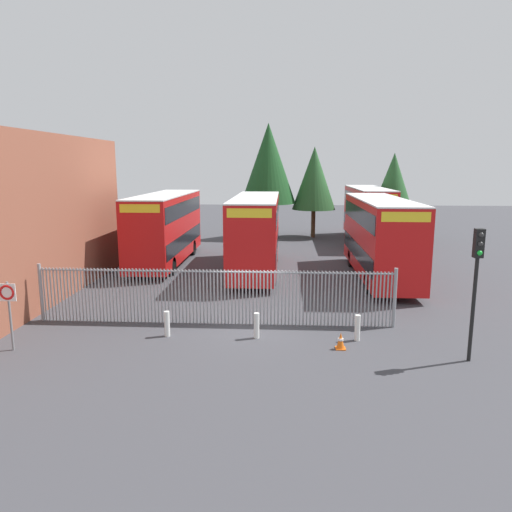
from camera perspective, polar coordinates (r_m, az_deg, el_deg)
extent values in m
plane|color=#3D3D42|center=(26.92, 0.49, -2.59)|extent=(100.00, 100.00, 0.00)
cylinder|color=gray|center=(21.23, -24.15, -4.16)|extent=(0.06, 0.06, 2.20)
cylinder|color=gray|center=(21.17, -23.82, -4.17)|extent=(0.06, 0.06, 2.20)
cylinder|color=gray|center=(21.10, -23.48, -4.19)|extent=(0.06, 0.06, 2.20)
cylinder|color=gray|center=(21.04, -23.13, -4.21)|extent=(0.06, 0.06, 2.20)
cylinder|color=gray|center=(20.98, -22.79, -4.22)|extent=(0.06, 0.06, 2.20)
cylinder|color=gray|center=(20.92, -22.44, -4.24)|extent=(0.06, 0.06, 2.20)
cylinder|color=gray|center=(20.86, -22.09, -4.26)|extent=(0.06, 0.06, 2.20)
cylinder|color=gray|center=(20.80, -21.74, -4.27)|extent=(0.06, 0.06, 2.20)
cylinder|color=gray|center=(20.74, -21.39, -4.29)|extent=(0.06, 0.06, 2.20)
cylinder|color=gray|center=(20.68, -21.04, -4.31)|extent=(0.06, 0.06, 2.20)
cylinder|color=gray|center=(20.62, -20.68, -4.32)|extent=(0.06, 0.06, 2.20)
cylinder|color=gray|center=(20.57, -20.32, -4.34)|extent=(0.06, 0.06, 2.20)
cylinder|color=gray|center=(20.51, -19.96, -4.36)|extent=(0.06, 0.06, 2.20)
cylinder|color=gray|center=(20.46, -19.60, -4.37)|extent=(0.06, 0.06, 2.20)
cylinder|color=gray|center=(20.40, -19.23, -4.39)|extent=(0.06, 0.06, 2.20)
cylinder|color=gray|center=(20.35, -18.87, -4.40)|extent=(0.06, 0.06, 2.20)
cylinder|color=gray|center=(20.30, -18.50, -4.42)|extent=(0.06, 0.06, 2.20)
cylinder|color=gray|center=(20.25, -18.13, -4.43)|extent=(0.06, 0.06, 2.20)
cylinder|color=gray|center=(20.20, -17.76, -4.45)|extent=(0.06, 0.06, 2.20)
cylinder|color=gray|center=(20.15, -17.38, -4.46)|extent=(0.06, 0.06, 2.20)
cylinder|color=gray|center=(20.10, -17.01, -4.48)|extent=(0.06, 0.06, 2.20)
cylinder|color=gray|center=(20.05, -16.63, -4.50)|extent=(0.06, 0.06, 2.20)
cylinder|color=gray|center=(20.00, -16.25, -4.51)|extent=(0.06, 0.06, 2.20)
cylinder|color=gray|center=(19.96, -15.87, -4.53)|extent=(0.06, 0.06, 2.20)
cylinder|color=gray|center=(19.91, -15.48, -4.54)|extent=(0.06, 0.06, 2.20)
cylinder|color=gray|center=(19.87, -15.10, -4.55)|extent=(0.06, 0.06, 2.20)
cylinder|color=gray|center=(19.82, -14.71, -4.57)|extent=(0.06, 0.06, 2.20)
cylinder|color=gray|center=(19.78, -14.32, -4.58)|extent=(0.06, 0.06, 2.20)
cylinder|color=gray|center=(19.74, -13.93, -4.60)|extent=(0.06, 0.06, 2.20)
cylinder|color=gray|center=(19.70, -13.54, -4.61)|extent=(0.06, 0.06, 2.20)
cylinder|color=gray|center=(19.66, -13.15, -4.63)|extent=(0.06, 0.06, 2.20)
cylinder|color=gray|center=(19.62, -12.75, -4.64)|extent=(0.06, 0.06, 2.20)
cylinder|color=gray|center=(19.58, -12.36, -4.65)|extent=(0.06, 0.06, 2.20)
cylinder|color=gray|center=(19.54, -11.96, -4.67)|extent=(0.06, 0.06, 2.20)
cylinder|color=gray|center=(19.51, -11.56, -4.68)|extent=(0.06, 0.06, 2.20)
cylinder|color=gray|center=(19.47, -11.16, -4.69)|extent=(0.06, 0.06, 2.20)
cylinder|color=gray|center=(19.44, -10.76, -4.70)|extent=(0.06, 0.06, 2.20)
cylinder|color=gray|center=(19.40, -10.35, -4.72)|extent=(0.06, 0.06, 2.20)
cylinder|color=gray|center=(19.37, -9.95, -4.73)|extent=(0.06, 0.06, 2.20)
cylinder|color=gray|center=(19.34, -9.54, -4.74)|extent=(0.06, 0.06, 2.20)
cylinder|color=gray|center=(19.31, -9.13, -4.75)|extent=(0.06, 0.06, 2.20)
cylinder|color=gray|center=(19.28, -8.73, -4.77)|extent=(0.06, 0.06, 2.20)
cylinder|color=gray|center=(19.25, -8.32, -4.78)|extent=(0.06, 0.06, 2.20)
cylinder|color=gray|center=(19.22, -7.90, -4.79)|extent=(0.06, 0.06, 2.20)
cylinder|color=gray|center=(19.20, -7.49, -4.80)|extent=(0.06, 0.06, 2.20)
cylinder|color=gray|center=(19.17, -7.08, -4.81)|extent=(0.06, 0.06, 2.20)
cylinder|color=gray|center=(19.15, -6.66, -4.82)|extent=(0.06, 0.06, 2.20)
cylinder|color=gray|center=(19.12, -6.25, -4.83)|extent=(0.06, 0.06, 2.20)
cylinder|color=gray|center=(19.10, -5.83, -4.84)|extent=(0.06, 0.06, 2.20)
cylinder|color=gray|center=(19.08, -5.41, -4.85)|extent=(0.06, 0.06, 2.20)
cylinder|color=gray|center=(19.06, -4.99, -4.86)|extent=(0.06, 0.06, 2.20)
cylinder|color=gray|center=(19.04, -4.57, -4.87)|extent=(0.06, 0.06, 2.20)
cylinder|color=gray|center=(19.02, -4.15, -4.88)|extent=(0.06, 0.06, 2.20)
cylinder|color=gray|center=(19.00, -3.73, -4.89)|extent=(0.06, 0.06, 2.20)
cylinder|color=gray|center=(18.99, -3.31, -4.90)|extent=(0.06, 0.06, 2.20)
cylinder|color=gray|center=(18.97, -2.89, -4.91)|extent=(0.06, 0.06, 2.20)
cylinder|color=gray|center=(18.96, -2.46, -4.92)|extent=(0.06, 0.06, 2.20)
cylinder|color=gray|center=(18.95, -2.04, -4.92)|extent=(0.06, 0.06, 2.20)
cylinder|color=gray|center=(18.93, -1.61, -4.93)|extent=(0.06, 0.06, 2.20)
cylinder|color=gray|center=(18.92, -1.19, -4.94)|extent=(0.06, 0.06, 2.20)
cylinder|color=gray|center=(18.91, -0.76, -4.95)|extent=(0.06, 0.06, 2.20)
cylinder|color=gray|center=(18.90, -0.34, -4.95)|extent=(0.06, 0.06, 2.20)
cylinder|color=gray|center=(18.89, 0.09, -4.96)|extent=(0.06, 0.06, 2.20)
cylinder|color=gray|center=(18.89, 0.52, -4.97)|extent=(0.06, 0.06, 2.20)
cylinder|color=gray|center=(18.88, 0.95, -4.97)|extent=(0.06, 0.06, 2.20)
cylinder|color=gray|center=(18.88, 1.37, -4.98)|extent=(0.06, 0.06, 2.20)
cylinder|color=gray|center=(18.87, 1.80, -4.99)|extent=(0.06, 0.06, 2.20)
cylinder|color=gray|center=(18.87, 2.23, -4.99)|extent=(0.06, 0.06, 2.20)
cylinder|color=gray|center=(18.87, 2.66, -5.00)|extent=(0.06, 0.06, 2.20)
cylinder|color=gray|center=(18.87, 3.08, -5.00)|extent=(0.06, 0.06, 2.20)
cylinder|color=gray|center=(18.87, 3.51, -5.01)|extent=(0.06, 0.06, 2.20)
cylinder|color=gray|center=(18.87, 3.94, -5.01)|extent=(0.06, 0.06, 2.20)
cylinder|color=gray|center=(18.87, 4.37, -5.01)|extent=(0.06, 0.06, 2.20)
cylinder|color=gray|center=(18.87, 4.80, -5.02)|extent=(0.06, 0.06, 2.20)
cylinder|color=gray|center=(18.88, 5.23, -5.02)|extent=(0.06, 0.06, 2.20)
cylinder|color=gray|center=(18.88, 5.65, -5.02)|extent=(0.06, 0.06, 2.20)
cylinder|color=gray|center=(18.89, 6.08, -5.03)|extent=(0.06, 0.06, 2.20)
cylinder|color=gray|center=(18.90, 6.51, -5.03)|extent=(0.06, 0.06, 2.20)
cylinder|color=gray|center=(18.91, 6.93, -5.03)|extent=(0.06, 0.06, 2.20)
cylinder|color=gray|center=(18.92, 7.36, -5.03)|extent=(0.06, 0.06, 2.20)
cylinder|color=gray|center=(18.93, 7.79, -5.04)|extent=(0.06, 0.06, 2.20)
cylinder|color=gray|center=(18.94, 8.21, -5.04)|extent=(0.06, 0.06, 2.20)
cylinder|color=gray|center=(18.95, 8.64, -5.04)|extent=(0.06, 0.06, 2.20)
cylinder|color=gray|center=(18.96, 9.06, -5.04)|extent=(0.06, 0.06, 2.20)
cylinder|color=gray|center=(18.98, 9.48, -5.04)|extent=(0.06, 0.06, 2.20)
cylinder|color=gray|center=(18.99, 9.91, -5.04)|extent=(0.06, 0.06, 2.20)
cylinder|color=gray|center=(19.01, 10.33, -5.04)|extent=(0.06, 0.06, 2.20)
cylinder|color=gray|center=(19.03, 10.75, -5.04)|extent=(0.06, 0.06, 2.20)
cylinder|color=gray|center=(19.05, 11.17, -5.04)|extent=(0.06, 0.06, 2.20)
cylinder|color=gray|center=(19.07, 11.59, -5.04)|extent=(0.06, 0.06, 2.20)
cylinder|color=gray|center=(19.09, 12.01, -5.04)|extent=(0.06, 0.06, 2.20)
cylinder|color=gray|center=(19.11, 12.43, -5.04)|extent=(0.06, 0.06, 2.20)
cylinder|color=gray|center=(19.13, 12.84, -5.04)|extent=(0.06, 0.06, 2.20)
cylinder|color=gray|center=(19.16, 13.26, -5.03)|extent=(0.06, 0.06, 2.20)
cylinder|color=gray|center=(19.18, 13.67, -5.03)|extent=(0.06, 0.06, 2.20)
cylinder|color=gray|center=(19.21, 14.09, -5.03)|extent=(0.06, 0.06, 2.20)
cylinder|color=gray|center=(19.24, 14.50, -5.03)|extent=(0.06, 0.06, 2.20)
cylinder|color=gray|center=(19.26, 14.91, -5.03)|extent=(0.06, 0.06, 2.20)
cylinder|color=gray|center=(19.29, 15.32, -5.02)|extent=(0.06, 0.06, 2.20)
cylinder|color=gray|center=(19.32, 15.73, -5.02)|extent=(0.06, 0.06, 2.20)
cylinder|color=gray|center=(19.35, 16.14, -5.02)|extent=(0.06, 0.06, 2.20)
cylinder|color=gray|center=(18.81, -5.04, -1.87)|extent=(14.05, 0.07, 0.07)
cylinder|color=gray|center=(21.21, -24.17, -3.96)|extent=(0.14, 0.14, 2.35)
cylinder|color=gray|center=(19.33, 16.15, -4.80)|extent=(0.14, 0.14, 2.35)
cube|color=red|center=(27.29, 14.51, 2.27)|extent=(2.50, 10.80, 4.00)
cube|color=black|center=(27.42, 14.43, 0.62)|extent=(2.54, 10.37, 0.90)
cube|color=black|center=(27.15, 14.63, 4.78)|extent=(2.54, 10.37, 0.90)
cube|color=yellow|center=(21.91, 17.38, 4.46)|extent=(2.12, 0.12, 0.44)
cube|color=silver|center=(27.08, 14.71, 6.52)|extent=(2.50, 10.80, 0.08)
cylinder|color=black|center=(24.20, 13.26, -3.15)|extent=(0.30, 1.04, 1.04)
cylinder|color=black|center=(24.68, 18.30, -3.14)|extent=(0.30, 1.04, 1.04)
cylinder|color=black|center=(30.30, 11.24, -0.28)|extent=(0.30, 1.04, 1.04)
cylinder|color=black|center=(30.68, 15.32, -0.32)|extent=(0.30, 1.04, 1.04)
cube|color=red|center=(31.04, -10.65, 3.42)|extent=(2.50, 10.80, 4.00)
cube|color=black|center=(31.15, -10.60, 1.96)|extent=(2.54, 10.37, 0.90)
cube|color=black|center=(30.92, -10.73, 5.63)|extent=(2.54, 10.37, 0.90)
cube|color=yellow|center=(25.74, -13.63, 5.52)|extent=(2.12, 0.12, 0.44)
cube|color=silver|center=(30.85, -10.78, 7.16)|extent=(2.50, 10.80, 0.08)
cylinder|color=black|center=(28.46, -14.28, -1.12)|extent=(0.30, 1.04, 1.04)
cylinder|color=black|center=(27.88, -9.96, -1.20)|extent=(0.30, 1.04, 1.04)
cylinder|color=black|center=(34.43, -11.14, 1.04)|extent=(0.30, 1.04, 1.04)
cylinder|color=black|center=(33.94, -7.54, 1.01)|extent=(0.30, 1.04, 1.04)
cube|color=red|center=(28.10, -0.01, 2.85)|extent=(2.50, 10.80, 4.00)
cube|color=black|center=(28.22, -0.01, 1.24)|extent=(2.54, 10.37, 0.90)
cube|color=black|center=(27.96, -0.01, 5.29)|extent=(2.54, 10.37, 0.90)
cube|color=yellow|center=(22.60, -0.80, 5.13)|extent=(2.12, 0.12, 0.44)
cube|color=silver|center=(27.89, -0.01, 6.99)|extent=(2.50, 10.80, 0.08)
cylinder|color=black|center=(25.24, -2.95, -2.30)|extent=(0.30, 1.04, 1.04)
cylinder|color=black|center=(25.10, 2.06, -2.37)|extent=(0.30, 1.04, 1.04)
cylinder|color=black|center=(31.39, -1.70, 0.30)|extent=(0.30, 1.04, 1.04)
cylinder|color=black|center=(31.28, 2.32, 0.26)|extent=(0.30, 1.04, 1.04)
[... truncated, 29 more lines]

